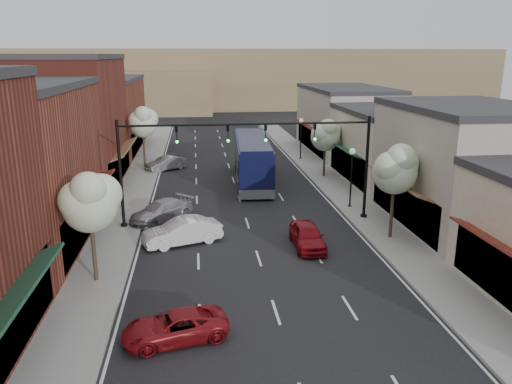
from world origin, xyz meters
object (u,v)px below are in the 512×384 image
object	(u,v)px
signal_mast_right	(332,153)
tree_right_far	(326,134)
lamp_post_near	(352,168)
parked_car_c	(161,211)
red_hatchback	(307,236)
parked_car_a	(175,327)
tree_right_near	(396,168)
parked_car_e	(166,163)
parked_car_b	(182,232)
tree_left_far	(143,122)
lamp_post_far	(301,132)
tree_left_near	(90,200)
coach_bus	(252,159)
signal_mast_left	(158,157)

from	to	relation	value
signal_mast_right	tree_right_far	world-z (taller)	signal_mast_right
lamp_post_near	parked_car_c	xyz separation A→B (m)	(-13.48, -1.25, -2.32)
red_hatchback	parked_car_a	bearing A→B (deg)	-128.33
tree_right_near	tree_right_far	xyz separation A→B (m)	(0.00, 16.00, -0.46)
parked_car_c	parked_car_e	distance (m)	15.51
parked_car_c	tree_right_far	bearing A→B (deg)	82.53
red_hatchback	parked_car_b	size ratio (longest dim) A/B	0.90
tree_left_far	lamp_post_far	xyz separation A→B (m)	(16.05, 2.06, -1.60)
tree_left_near	parked_car_c	bearing A→B (deg)	74.56
tree_right_near	tree_right_far	world-z (taller)	tree_right_near
tree_right_near	parked_car_c	xyz separation A→B (m)	(-14.03, 5.31, -3.76)
tree_right_near	red_hatchback	size ratio (longest dim) A/B	1.43
tree_right_near	parked_car_c	distance (m)	15.46
signal_mast_right	parked_car_e	world-z (taller)	signal_mast_right
tree_right_far	coach_bus	distance (m)	7.05
tree_right_far	tree_left_far	xyz separation A→B (m)	(-16.60, 6.00, 0.61)
lamp_post_near	red_hatchback	bearing A→B (deg)	-123.69
signal_mast_left	signal_mast_right	bearing A→B (deg)	0.00
lamp_post_far	red_hatchback	size ratio (longest dim) A/B	1.07
tree_left_far	parked_car_c	size ratio (longest dim) A/B	1.29
signal_mast_right	tree_right_far	distance (m)	12.27
tree_right_near	parked_car_e	distance (m)	25.65
signal_mast_left	lamp_post_near	size ratio (longest dim) A/B	1.85
tree_left_near	lamp_post_near	size ratio (longest dim) A/B	1.28
tree_right_far	coach_bus	world-z (taller)	tree_right_far
parked_car_b	parked_car_c	world-z (taller)	parked_car_b
parked_car_b	signal_mast_right	bearing A→B (deg)	88.65
tree_right_far	lamp_post_near	world-z (taller)	tree_right_far
signal_mast_left	coach_bus	world-z (taller)	signal_mast_left
coach_bus	parked_car_c	xyz separation A→B (m)	(-7.31, -9.92, -1.32)
signal_mast_right	tree_right_near	world-z (taller)	signal_mast_right
parked_car_e	tree_left_far	bearing A→B (deg)	-156.85
signal_mast_left	parked_car_b	bearing A→B (deg)	-66.36
signal_mast_right	signal_mast_left	bearing A→B (deg)	180.00
parked_car_e	signal_mast_left	bearing A→B (deg)	-35.29
signal_mast_left	parked_car_a	world-z (taller)	signal_mast_left
tree_right_near	lamp_post_near	bearing A→B (deg)	94.77
coach_bus	parked_car_e	world-z (taller)	coach_bus
tree_left_near	parked_car_e	xyz separation A→B (m)	(2.09, 24.81, -3.55)
tree_left_near	signal_mast_left	bearing A→B (deg)	71.90
coach_bus	signal_mast_left	bearing A→B (deg)	-119.74
coach_bus	parked_car_a	size ratio (longest dim) A/B	3.10
parked_car_a	lamp_post_far	bearing A→B (deg)	147.61
lamp_post_far	coach_bus	size ratio (longest dim) A/B	0.35
tree_left_far	lamp_post_far	bearing A→B (deg)	7.30
signal_mast_right	parked_car_a	size ratio (longest dim) A/B	1.99
signal_mast_right	signal_mast_left	size ratio (longest dim) A/B	1.00
tree_right_near	signal_mast_left	bearing A→B (deg)	163.81
signal_mast_right	tree_left_far	distance (m)	22.68
tree_right_far	tree_left_near	world-z (taller)	tree_left_near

